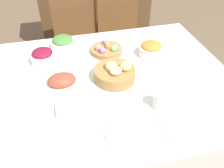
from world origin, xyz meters
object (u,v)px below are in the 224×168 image
ham_platter (62,81)px  dinner_plate (129,132)px  chair_far_right (122,33)px  green_salad_bowl (63,42)px  sideboard (95,9)px  chair_far_center (79,38)px  egg_basket (106,50)px  knife (157,127)px  carrot_bowl (151,49)px  butter_dish (68,109)px  bread_basket (115,73)px  spoon (163,126)px  fork (100,138)px  drinking_cup (160,100)px  beet_salad_bowl (43,56)px

ham_platter → dinner_plate: size_ratio=1.10×
chair_far_right → green_salad_bowl: chair_far_right is taller
sideboard → ham_platter: sideboard is taller
chair_far_center → ham_platter: (-0.20, -0.92, 0.24)m
egg_basket → knife: bearing=-83.2°
ham_platter → carrot_bowl: bearing=15.0°
chair_far_center → knife: chair_far_center is taller
dinner_plate → butter_dish: bearing=141.8°
chair_far_center → knife: size_ratio=5.39×
knife → green_salad_bowl: bearing=114.3°
chair_far_right → ham_platter: size_ratio=3.79×
bread_basket → butter_dish: size_ratio=2.10×
carrot_bowl → dinner_plate: size_ratio=0.69×
green_salad_bowl → dinner_plate: green_salad_bowl is taller
knife → spoon: bearing=1.0°
dinner_plate → spoon: (0.17, 0.00, -0.00)m
sideboard → spoon: size_ratio=7.14×
dinner_plate → fork: 0.14m
drinking_cup → butter_dish: bearing=170.5°
egg_basket → beet_salad_bowl: 0.43m
spoon → beet_salad_bowl: bearing=126.9°
chair_far_center → sideboard: 0.80m
dinner_plate → knife: bearing=0.0°
beet_salad_bowl → egg_basket: bearing=2.2°
sideboard → butter_dish: bearing=-104.6°
carrot_bowl → dinner_plate: (-0.34, -0.60, -0.04)m
knife → dinner_plate: bearing=-179.0°
sideboard → bread_basket: sideboard is taller
chair_far_center → bread_basket: size_ratio=3.95×
knife → fork: bearing=-179.0°
bread_basket → butter_dish: bearing=-146.8°
spoon → butter_dish: 0.48m
chair_far_right → beet_salad_bowl: chair_far_right is taller
dinner_plate → fork: bearing=180.0°
sideboard → dinner_plate: 2.13m
sideboard → green_salad_bowl: bearing=-110.1°
chair_far_center → spoon: size_ratio=5.39×
chair_far_right → carrot_bowl: bearing=-97.6°
chair_far_right → knife: bearing=-105.3°
ham_platter → egg_basket: bearing=39.7°
dinner_plate → knife: (0.14, 0.00, -0.00)m
fork → spoon: size_ratio=1.00×
sideboard → beet_salad_bowl: 1.56m
chair_far_center → fork: bearing=-98.0°
knife → spoon: same height
spoon → butter_dish: bearing=153.4°
chair_far_right → drinking_cup: (-0.15, -1.22, 0.26)m
dinner_plate → egg_basket: bearing=85.4°
bread_basket → fork: (-0.18, -0.41, -0.04)m
egg_basket → dinner_plate: egg_basket is taller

